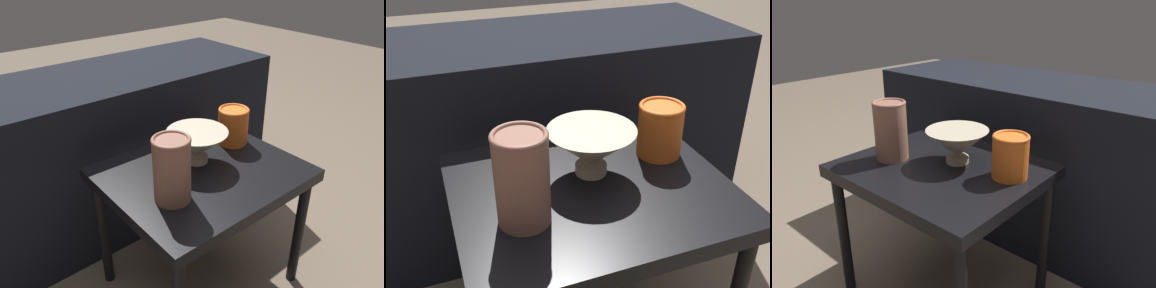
# 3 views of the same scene
# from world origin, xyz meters

# --- Properties ---
(ground_plane) EXTENTS (8.00, 8.00, 0.00)m
(ground_plane) POSITION_xyz_m (0.00, 0.00, 0.00)
(ground_plane) COLOR #6B5B4C
(table) EXTENTS (0.61, 0.51, 0.49)m
(table) POSITION_xyz_m (0.00, 0.00, 0.43)
(table) COLOR black
(table) RESTS_ON ground_plane
(couch_backdrop) EXTENTS (1.40, 0.50, 0.67)m
(couch_backdrop) POSITION_xyz_m (0.00, 0.58, 0.34)
(couch_backdrop) COLOR black
(couch_backdrop) RESTS_ON ground_plane
(bowl) EXTENTS (0.20, 0.20, 0.11)m
(bowl) POSITION_xyz_m (0.02, 0.05, 0.56)
(bowl) COLOR #B2A88E
(bowl) RESTS_ON table
(vase_textured_left) EXTENTS (0.11, 0.11, 0.19)m
(vase_textured_left) POSITION_xyz_m (-0.17, -0.06, 0.59)
(vase_textured_left) COLOR brown
(vase_textured_left) RESTS_ON table
(vase_colorful_right) EXTENTS (0.11, 0.11, 0.13)m
(vase_colorful_right) POSITION_xyz_m (0.21, 0.07, 0.56)
(vase_colorful_right) COLOR orange
(vase_colorful_right) RESTS_ON table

